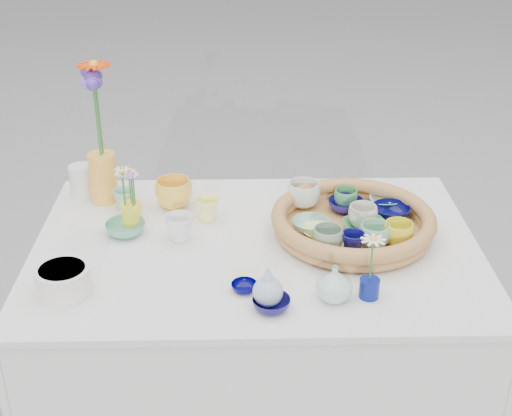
{
  "coord_description": "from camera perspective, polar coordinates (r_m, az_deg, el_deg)",
  "views": [
    {
      "loc": [
        -0.04,
        -1.74,
        1.79
      ],
      "look_at": [
        0.0,
        0.02,
        0.87
      ],
      "focal_mm": 50.0,
      "sensor_mm": 36.0,
      "label": 1
    }
  ],
  "objects": [
    {
      "name": "daisy_posy",
      "position": [
        2.1,
        -10.16,
        1.9
      ],
      "size": [
        0.09,
        0.09,
        0.13
      ],
      "primitive_type": null,
      "rotation": [
        0.0,
        0.0,
        -0.32
      ],
      "color": "white",
      "rests_on": "daisy_cup"
    },
    {
      "name": "tray_ceramic_5",
      "position": [
        2.05,
        4.4,
        -1.41
      ],
      "size": [
        0.14,
        0.14,
        0.03
      ],
      "primitive_type": "imported",
      "rotation": [
        0.0,
        0.0,
        -0.36
      ],
      "color": "#94C8AF",
      "rests_on": "wicker_tray"
    },
    {
      "name": "tray_ceramic_1",
      "position": [
        2.15,
        10.73,
        -0.32
      ],
      "size": [
        0.14,
        0.14,
        0.04
      ],
      "primitive_type": "imported",
      "rotation": [
        0.0,
        0.0,
        -0.31
      ],
      "color": "#060742",
      "rests_on": "wicker_tray"
    },
    {
      "name": "tray_ceramic_7",
      "position": [
        2.08,
        8.53,
        -0.66
      ],
      "size": [
        0.11,
        0.11,
        0.07
      ],
      "primitive_type": "imported",
      "rotation": [
        0.0,
        0.0,
        -0.37
      ],
      "color": "silver",
      "rests_on": "wicker_tray"
    },
    {
      "name": "tray_ceramic_11",
      "position": [
        1.99,
        9.48,
        -2.19
      ],
      "size": [
        0.1,
        0.1,
        0.07
      ],
      "primitive_type": "imported",
      "rotation": [
        0.0,
        0.0,
        -0.11
      ],
      "color": "#7DB89B",
      "rests_on": "wicker_tray"
    },
    {
      "name": "loose_ceramic_6",
      "position": [
        1.75,
        1.23,
        -7.66
      ],
      "size": [
        0.12,
        0.12,
        0.03
      ],
      "primitive_type": "imported",
      "rotation": [
        0.0,
        0.0,
        0.38
      ],
      "color": "#151052",
      "rests_on": "display_table"
    },
    {
      "name": "daisy_cup",
      "position": [
        2.14,
        -9.92,
        -0.46
      ],
      "size": [
        0.07,
        0.07,
        0.07
      ],
      "primitive_type": "cylinder",
      "rotation": [
        0.0,
        0.0,
        -0.16
      ],
      "color": "yellow",
      "rests_on": "display_table"
    },
    {
      "name": "tray_ceramic_9",
      "position": [
        1.95,
        7.75,
        -2.77
      ],
      "size": [
        0.08,
        0.08,
        0.06
      ],
      "primitive_type": "imported",
      "rotation": [
        0.0,
        0.0,
        0.24
      ],
      "color": "#0C0B4D",
      "rests_on": "wicker_tray"
    },
    {
      "name": "single_daisy",
      "position": [
        1.78,
        9.23,
        -4.06
      ],
      "size": [
        0.09,
        0.09,
        0.13
      ],
      "primitive_type": null,
      "rotation": [
        0.0,
        0.0,
        -0.34
      ],
      "color": "white",
      "rests_on": "bud_vase_cobalt"
    },
    {
      "name": "bud_vase_cobalt",
      "position": [
        1.81,
        9.05,
        -6.35
      ],
      "size": [
        0.07,
        0.07,
        0.05
      ],
      "primitive_type": "cylinder",
      "rotation": [
        0.0,
        0.0,
        0.43
      ],
      "color": "navy",
      "rests_on": "display_table"
    },
    {
      "name": "tray_ceramic_6",
      "position": [
        2.18,
        3.83,
        1.09
      ],
      "size": [
        0.12,
        0.12,
        0.08
      ],
      "primitive_type": "imported",
      "rotation": [
        0.0,
        0.0,
        0.16
      ],
      "color": "silver",
      "rests_on": "wicker_tray"
    },
    {
      "name": "fluted_bowl",
      "position": [
        1.86,
        -15.15,
        -5.63
      ],
      "size": [
        0.15,
        0.15,
        0.07
      ],
      "primitive_type": null,
      "rotation": [
        0.0,
        0.0,
        -0.12
      ],
      "color": "silver",
      "rests_on": "display_table"
    },
    {
      "name": "gerbera",
      "position": [
        2.2,
        -12.49,
        7.62
      ],
      "size": [
        0.14,
        0.14,
        0.3
      ],
      "primitive_type": null,
      "rotation": [
        0.0,
        0.0,
        -0.31
      ],
      "color": "#FF3900",
      "rests_on": "tall_vase_yellow"
    },
    {
      "name": "white_pitcher",
      "position": [
        2.34,
        -13.75,
        2.1
      ],
      "size": [
        0.12,
        0.1,
        0.1
      ],
      "primitive_type": null,
      "rotation": [
        0.0,
        0.0,
        0.19
      ],
      "color": "silver",
      "rests_on": "display_table"
    },
    {
      "name": "tray_ceramic_2",
      "position": [
        2.01,
        11.31,
        -2.02
      ],
      "size": [
        0.1,
        0.1,
        0.07
      ],
      "primitive_type": "imported",
      "rotation": [
        0.0,
        0.0,
        -0.19
      ],
      "color": "yellow",
      "rests_on": "wicker_tray"
    },
    {
      "name": "loose_ceramic_4",
      "position": [
        1.82,
        -0.94,
        -6.33
      ],
      "size": [
        0.07,
        0.07,
        0.02
      ],
      "primitive_type": "imported",
      "rotation": [
        0.0,
        0.0,
        0.06
      ],
      "color": "#010048",
      "rests_on": "display_table"
    },
    {
      "name": "tray_ceramic_8",
      "position": [
        2.23,
        10.21,
        0.56
      ],
      "size": [
        0.09,
        0.09,
        0.02
      ],
      "primitive_type": "imported",
      "rotation": [
        0.0,
        0.0,
        -0.0
      ],
      "color": "#79CBEB",
      "rests_on": "wicker_tray"
    },
    {
      "name": "tray_ceramic_4",
      "position": [
        1.95,
        5.77,
        -2.49
      ],
      "size": [
        0.1,
        0.1,
        0.07
      ],
      "primitive_type": "imported",
      "rotation": [
        0.0,
        0.0,
        0.26
      ],
      "color": "gray",
      "rests_on": "wicker_tray"
    },
    {
      "name": "loose_ceramic_0",
      "position": [
        2.22,
        -6.6,
        1.16
      ],
      "size": [
        0.13,
        0.13,
        0.09
      ],
      "primitive_type": "imported",
      "rotation": [
        0.0,
        0.0,
        0.11
      ],
      "color": "yellow",
      "rests_on": "display_table"
    },
    {
      "name": "loose_ceramic_2",
      "position": [
        2.1,
        -10.39,
        -1.62
      ],
      "size": [
        0.15,
        0.15,
        0.04
      ],
      "primitive_type": "imported",
      "rotation": [
        0.0,
        0.0,
        -0.38
      ],
      "color": "#539E75",
      "rests_on": "display_table"
    },
    {
      "name": "bud_vase_paleblue",
      "position": [
        1.74,
        0.96,
        -6.16
      ],
      "size": [
        0.1,
        0.1,
        0.12
      ],
      "primitive_type": null,
      "rotation": [
        0.0,
        0.0,
        -0.36
      ],
      "color": "#A2B5C9",
      "rests_on": "display_table"
    },
    {
      "name": "bud_vase_seafoam",
      "position": [
        1.78,
        6.29,
        -6.0
      ],
      "size": [
        0.11,
        0.11,
        0.09
      ],
      "primitive_type": "imported",
      "rotation": [
        0.0,
        0.0,
        0.2
      ],
      "color": "#AAD5C4",
      "rests_on": "display_table"
    },
    {
      "name": "tray_ceramic_12",
      "position": [
        2.19,
        7.19,
        0.78
      ],
      "size": [
        0.08,
        0.08,
        0.06
      ],
      "primitive_type": "imported",
      "rotation": [
        0.0,
        0.0,
        -0.17
      ],
      "color": "#449754",
      "rests_on": "wicker_tray"
    },
    {
      "name": "loose_ceramic_1",
      "position": [
        2.14,
        -3.94,
        -0.08
      ],
      "size": [
        0.1,
        0.1,
        0.07
      ],
      "primitive_type": "imported",
      "rotation": [
        0.0,
        0.0,
        0.39
      ],
      "color": "#FFFA85",
      "rests_on": "display_table"
    },
    {
      "name": "loose_ceramic_5",
      "position": [
        2.24,
        -10.48,
        0.71
      ],
      "size": [
        0.09,
        0.09,
        0.06
      ],
      "primitive_type": "imported",
      "rotation": [
        0.0,
        0.0,
        -0.41
      ],
      "color": "#89BEA6",
      "rests_on": "display_table"
    },
    {
      "name": "tray_ceramic_3",
      "position": [
        2.06,
        8.75,
        -1.57
      ],
      "size": [
        0.14,
        0.14,
        0.03
      ],
      "primitive_type": "imported",
      "rotation": [
        0.0,
        0.0,
        0.17
      ],
      "color": "#3C8D4E",
      "rests_on": "wicker_tray"
    },
    {
      "name": "wicker_tray",
      "position": [
        2.07,
        7.75,
        -1.17
      ],
      "size": [
        0.47,
        0.47,
        0.08
      ],
      "primitive_type": null,
      "color": "#A3693E",
      "rests_on": "display_table"
    },
    {
      "name": "loose_ceramic_3",
      "position": [
        2.04,
        -6.16,
        -1.58
      ],
      "size": [
        0.1,
        0.1,
        0.08
      ],
      "primitive_type": "imported",
      "rotation": [
        0.0,
        0.0,
        -0.35
      ],
      "color": "white",
      "rests_on": "display_table"
    },
    {
      "name": "tall_vase_yellow",
      "position": [
        2.28,
        -12.12,
        2.39
      ],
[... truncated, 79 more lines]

